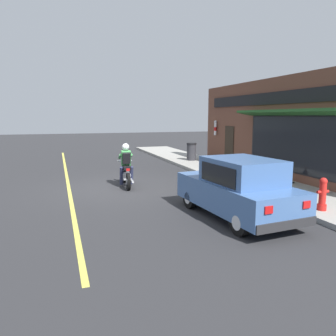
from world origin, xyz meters
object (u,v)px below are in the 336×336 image
object	(u,v)px
car_hatchback	(238,189)
traffic_cone	(288,175)
fire_hydrant	(323,194)
trash_bin	(191,152)
motorcycle_with_rider	(126,169)

from	to	relation	value
car_hatchback	traffic_cone	size ratio (longest dim) A/B	6.49
fire_hydrant	traffic_cone	bearing A→B (deg)	65.07
traffic_cone	trash_bin	world-z (taller)	trash_bin
motorcycle_with_rider	traffic_cone	size ratio (longest dim) A/B	3.37
car_hatchback	trash_bin	distance (m)	10.19
trash_bin	motorcycle_with_rider	bearing A→B (deg)	-133.20
car_hatchback	fire_hydrant	world-z (taller)	car_hatchback
motorcycle_with_rider	traffic_cone	world-z (taller)	motorcycle_with_rider
motorcycle_with_rider	fire_hydrant	distance (m)	6.74
car_hatchback	trash_bin	world-z (taller)	car_hatchback
trash_bin	traffic_cone	bearing A→B (deg)	-82.15
car_hatchback	trash_bin	bearing A→B (deg)	73.97
motorcycle_with_rider	trash_bin	size ratio (longest dim) A/B	2.06
motorcycle_with_rider	trash_bin	distance (m)	6.97
car_hatchback	trash_bin	xyz separation A→B (m)	(2.81, 9.79, -0.13)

